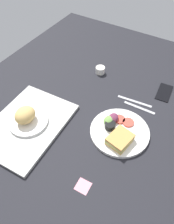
# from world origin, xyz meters

# --- Properties ---
(ground_plane) EXTENTS (1.90, 1.50, 0.03)m
(ground_plane) POSITION_xyz_m (0.00, 0.00, -0.01)
(ground_plane) COLOR black
(serving_tray) EXTENTS (0.47, 0.35, 0.02)m
(serving_tray) POSITION_xyz_m (-0.18, 0.25, 0.01)
(serving_tray) COLOR #B2B2AD
(serving_tray) RESTS_ON ground_plane
(bread_plate_near) EXTENTS (0.19, 0.19, 0.09)m
(bread_plate_near) POSITION_xyz_m (-0.17, 0.26, 0.05)
(bread_plate_near) COLOR white
(bread_plate_near) RESTS_ON serving_tray
(plate_with_salad) EXTENTS (0.28, 0.28, 0.05)m
(plate_with_salad) POSITION_xyz_m (0.01, -0.15, 0.02)
(plate_with_salad) COLOR white
(plate_with_salad) RESTS_ON ground_plane
(espresso_cup) EXTENTS (0.06, 0.06, 0.04)m
(espresso_cup) POSITION_xyz_m (0.37, 0.15, 0.02)
(espresso_cup) COLOR silver
(espresso_cup) RESTS_ON ground_plane
(fork) EXTENTS (0.02, 0.17, 0.01)m
(fork) POSITION_xyz_m (0.22, -0.17, 0.00)
(fork) COLOR #B7B7BC
(fork) RESTS_ON ground_plane
(knife) EXTENTS (0.03, 0.19, 0.01)m
(knife) POSITION_xyz_m (0.25, -0.13, 0.00)
(knife) COLOR #B7B7BC
(knife) RESTS_ON ground_plane
(cell_phone) EXTENTS (0.15, 0.08, 0.01)m
(cell_phone) POSITION_xyz_m (0.40, -0.25, 0.00)
(cell_phone) COLOR black
(cell_phone) RESTS_ON ground_plane
(sticky_note) EXTENTS (0.06, 0.06, 0.00)m
(sticky_note) POSITION_xyz_m (-0.30, -0.14, 0.00)
(sticky_note) COLOR pink
(sticky_note) RESTS_ON ground_plane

